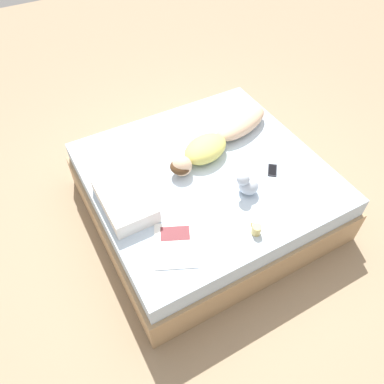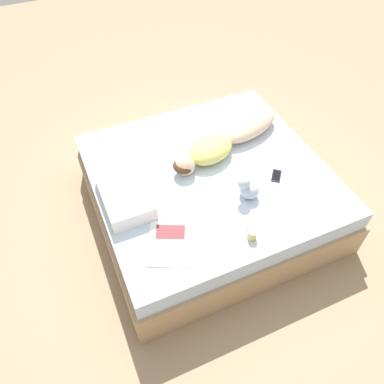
{
  "view_description": "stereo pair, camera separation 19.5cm",
  "coord_description": "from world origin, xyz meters",
  "px_view_note": "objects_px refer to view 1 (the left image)",
  "views": [
    {
      "loc": [
        -2.0,
        1.26,
        2.9
      ],
      "look_at": [
        -0.2,
        0.26,
        0.59
      ],
      "focal_mm": 35.0,
      "sensor_mm": 36.0,
      "label": 1
    },
    {
      "loc": [
        -2.09,
        1.08,
        2.9
      ],
      "look_at": [
        -0.2,
        0.26,
        0.59
      ],
      "focal_mm": 35.0,
      "sensor_mm": 36.0,
      "label": 2
    }
  ],
  "objects_px": {
    "person": "(220,138)",
    "coffee_mug": "(256,229)",
    "cell_phone": "(272,170)",
    "open_magazine": "(176,244)"
  },
  "relations": [
    {
      "from": "person",
      "to": "coffee_mug",
      "type": "distance_m",
      "value": 1.05
    },
    {
      "from": "person",
      "to": "cell_phone",
      "type": "height_order",
      "value": "person"
    },
    {
      "from": "person",
      "to": "open_magazine",
      "type": "relative_size",
      "value": 2.51
    },
    {
      "from": "person",
      "to": "open_magazine",
      "type": "bearing_deg",
      "value": 114.25
    },
    {
      "from": "cell_phone",
      "to": "person",
      "type": "bearing_deg",
      "value": -26.86
    },
    {
      "from": "open_magazine",
      "to": "coffee_mug",
      "type": "relative_size",
      "value": 4.66
    },
    {
      "from": "cell_phone",
      "to": "open_magazine",
      "type": "bearing_deg",
      "value": 53.52
    },
    {
      "from": "open_magazine",
      "to": "coffee_mug",
      "type": "height_order",
      "value": "coffee_mug"
    },
    {
      "from": "coffee_mug",
      "to": "open_magazine",
      "type": "bearing_deg",
      "value": 71.15
    },
    {
      "from": "open_magazine",
      "to": "cell_phone",
      "type": "bearing_deg",
      "value": -50.98
    }
  ]
}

